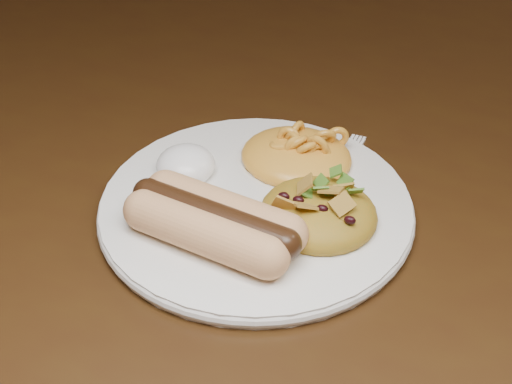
% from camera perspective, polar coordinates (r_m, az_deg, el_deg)
% --- Properties ---
extents(table, '(1.60, 0.90, 0.75)m').
position_cam_1_polar(table, '(0.74, 11.53, -5.06)').
color(table, black).
rests_on(table, floor).
extents(plate, '(0.26, 0.26, 0.01)m').
position_cam_1_polar(plate, '(0.62, -0.00, -1.20)').
color(plate, white).
rests_on(plate, table).
extents(hotdog, '(0.12, 0.08, 0.03)m').
position_cam_1_polar(hotdog, '(0.57, -3.06, -2.13)').
color(hotdog, '#F4A274').
rests_on(hotdog, plate).
extents(mac_and_cheese, '(0.11, 0.10, 0.04)m').
position_cam_1_polar(mac_and_cheese, '(0.65, 2.98, 3.56)').
color(mac_and_cheese, gold).
rests_on(mac_and_cheese, plate).
extents(sour_cream, '(0.06, 0.06, 0.03)m').
position_cam_1_polar(sour_cream, '(0.64, -5.16, 2.46)').
color(sour_cream, white).
rests_on(sour_cream, plate).
extents(taco_salad, '(0.09, 0.09, 0.04)m').
position_cam_1_polar(taco_salad, '(0.59, 4.60, -0.94)').
color(taco_salad, '#CF5D09').
rests_on(taco_salad, plate).
extents(fork, '(0.07, 0.16, 0.00)m').
position_cam_1_polar(fork, '(0.65, 5.42, 0.37)').
color(fork, white).
rests_on(fork, table).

